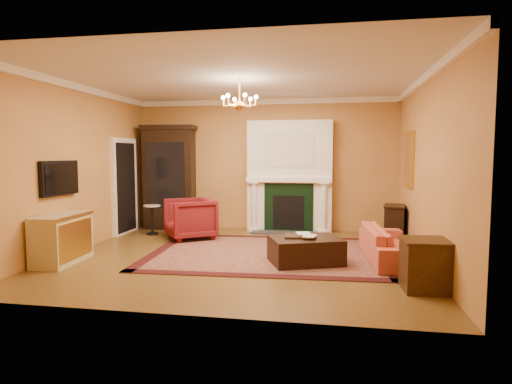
% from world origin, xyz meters
% --- Properties ---
extents(floor, '(6.00, 5.50, 0.02)m').
position_xyz_m(floor, '(0.00, 0.00, -0.01)').
color(floor, brown).
rests_on(floor, ground).
extents(ceiling, '(6.00, 5.50, 0.02)m').
position_xyz_m(ceiling, '(0.00, 0.00, 3.01)').
color(ceiling, silver).
rests_on(ceiling, wall_back).
extents(wall_back, '(6.00, 0.02, 3.00)m').
position_xyz_m(wall_back, '(0.00, 2.76, 1.50)').
color(wall_back, '#C78F47').
rests_on(wall_back, floor).
extents(wall_front, '(6.00, 0.02, 3.00)m').
position_xyz_m(wall_front, '(0.00, -2.76, 1.50)').
color(wall_front, '#C78F47').
rests_on(wall_front, floor).
extents(wall_left, '(0.02, 5.50, 3.00)m').
position_xyz_m(wall_left, '(-3.01, 0.00, 1.50)').
color(wall_left, '#C78F47').
rests_on(wall_left, floor).
extents(wall_right, '(0.02, 5.50, 3.00)m').
position_xyz_m(wall_right, '(3.01, 0.00, 1.50)').
color(wall_right, '#C78F47').
rests_on(wall_right, floor).
extents(fireplace, '(1.90, 0.70, 2.50)m').
position_xyz_m(fireplace, '(0.60, 2.57, 1.19)').
color(fireplace, white).
rests_on(fireplace, wall_back).
extents(crown_molding, '(6.00, 5.50, 0.12)m').
position_xyz_m(crown_molding, '(0.00, 0.96, 2.94)').
color(crown_molding, white).
rests_on(crown_molding, ceiling).
extents(doorway, '(0.08, 1.05, 2.10)m').
position_xyz_m(doorway, '(-2.95, 1.70, 1.05)').
color(doorway, white).
rests_on(doorway, wall_left).
extents(tv_panel, '(0.09, 0.95, 0.58)m').
position_xyz_m(tv_panel, '(-2.95, -0.60, 1.35)').
color(tv_panel, black).
rests_on(tv_panel, wall_left).
extents(gilt_mirror, '(0.06, 0.76, 1.05)m').
position_xyz_m(gilt_mirror, '(2.97, 1.40, 1.65)').
color(gilt_mirror, gold).
rests_on(gilt_mirror, wall_right).
extents(chandelier, '(0.63, 0.55, 0.53)m').
position_xyz_m(chandelier, '(-0.00, 0.00, 2.61)').
color(chandelier, gold).
rests_on(chandelier, ceiling).
extents(oriental_rug, '(4.23, 3.25, 0.02)m').
position_xyz_m(oriental_rug, '(0.44, 0.28, 0.01)').
color(oriental_rug, '#460F19').
rests_on(oriental_rug, floor).
extents(china_cabinet, '(1.19, 0.62, 2.31)m').
position_xyz_m(china_cabinet, '(-2.21, 2.49, 1.16)').
color(china_cabinet, black).
rests_on(china_cabinet, floor).
extents(wingback_armchair, '(1.21, 1.22, 0.93)m').
position_xyz_m(wingback_armchair, '(-1.33, 1.31, 0.46)').
color(wingback_armchair, maroon).
rests_on(wingback_armchair, floor).
extents(pedestal_table, '(0.36, 0.36, 0.65)m').
position_xyz_m(pedestal_table, '(-2.30, 1.63, 0.38)').
color(pedestal_table, black).
rests_on(pedestal_table, floor).
extents(commode, '(0.55, 1.08, 0.78)m').
position_xyz_m(commode, '(-2.73, -0.92, 0.39)').
color(commode, '#BAB188').
rests_on(commode, floor).
extents(coral_sofa, '(0.70, 1.94, 0.74)m').
position_xyz_m(coral_sofa, '(2.50, 0.09, 0.37)').
color(coral_sofa, '#CF5D41').
rests_on(coral_sofa, floor).
extents(end_table, '(0.57, 0.57, 0.63)m').
position_xyz_m(end_table, '(2.72, -1.40, 0.31)').
color(end_table, '#3B2510').
rests_on(end_table, floor).
extents(console_table, '(0.47, 0.69, 0.71)m').
position_xyz_m(console_table, '(2.78, 1.71, 0.36)').
color(console_table, black).
rests_on(console_table, floor).
extents(leather_ottoman, '(1.30, 1.13, 0.40)m').
position_xyz_m(leather_ottoman, '(1.14, -0.31, 0.22)').
color(leather_ottoman, black).
rests_on(leather_ottoman, oriental_rug).
extents(ottoman_tray, '(0.53, 0.44, 0.03)m').
position_xyz_m(ottoman_tray, '(1.04, -0.27, 0.44)').
color(ottoman_tray, black).
rests_on(ottoman_tray, leather_ottoman).
extents(book_a, '(0.21, 0.08, 0.29)m').
position_xyz_m(book_a, '(1.00, -0.26, 0.60)').
color(book_a, gray).
rests_on(book_a, ottoman_tray).
extents(book_b, '(0.19, 0.05, 0.26)m').
position_xyz_m(book_b, '(1.10, -0.37, 0.59)').
color(book_b, gray).
rests_on(book_b, ottoman_tray).
extents(topiary_left, '(0.16, 0.16, 0.44)m').
position_xyz_m(topiary_left, '(-0.01, 2.53, 1.47)').
color(topiary_left, tan).
rests_on(topiary_left, fireplace).
extents(topiary_right, '(0.17, 0.17, 0.46)m').
position_xyz_m(topiary_right, '(1.36, 2.53, 1.48)').
color(topiary_right, tan).
rests_on(topiary_right, fireplace).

